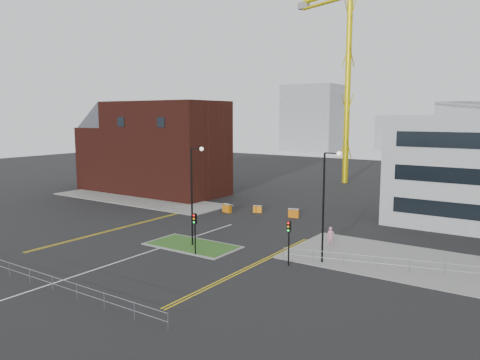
{
  "coord_description": "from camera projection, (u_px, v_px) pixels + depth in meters",
  "views": [
    {
      "loc": [
        29.15,
        -24.07,
        11.92
      ],
      "look_at": [
        0.97,
        17.29,
        5.0
      ],
      "focal_mm": 35.0,
      "sensor_mm": 36.0,
      "label": 1
    }
  ],
  "objects": [
    {
      "name": "yellow_left_a",
      "position": [
        127.0,
        226.0,
        50.8
      ],
      "size": [
        0.12,
        24.0,
        0.01
      ],
      "primitive_type": "cube",
      "color": "gold",
      "rests_on": "ground"
    },
    {
      "name": "yellow_left_b",
      "position": [
        129.0,
        226.0,
        50.64
      ],
      "size": [
        0.12,
        24.0,
        0.01
      ],
      "primitive_type": "cube",
      "color": "gold",
      "rests_on": "ground"
    },
    {
      "name": "brick_building",
      "position": [
        151.0,
        148.0,
        72.4
      ],
      "size": [
        24.2,
        10.07,
        14.24
      ],
      "color": "#441711",
      "rests_on": "ground"
    },
    {
      "name": "skyline_a",
      "position": [
        311.0,
        118.0,
        156.64
      ],
      "size": [
        18.0,
        12.0,
        22.0
      ],
      "primitive_type": "cube",
      "color": "gray",
      "rests_on": "ground"
    },
    {
      "name": "barrier_left",
      "position": [
        227.0,
        208.0,
        57.84
      ],
      "size": [
        1.31,
        0.66,
        1.06
      ],
      "color": "#C4640A",
      "rests_on": "ground"
    },
    {
      "name": "railing_front",
      "position": [
        41.0,
        276.0,
        32.58
      ],
      "size": [
        24.05,
        0.05,
        1.1
      ],
      "color": "gray",
      "rests_on": "ground"
    },
    {
      "name": "pedestrian",
      "position": [
        330.0,
        237.0,
        42.89
      ],
      "size": [
        0.77,
        0.64,
        1.8
      ],
      "primitive_type": "imported",
      "rotation": [
        0.0,
        0.0,
        0.39
      ],
      "color": "#CE859F",
      "rests_on": "ground"
    },
    {
      "name": "grass_island",
      "position": [
        193.0,
        245.0,
        43.02
      ],
      "size": [
        8.0,
        4.0,
        0.12
      ],
      "primitive_type": "cube",
      "color": "#2E541C",
      "rests_on": "ground"
    },
    {
      "name": "ground",
      "position": [
        109.0,
        265.0,
        37.6
      ],
      "size": [
        200.0,
        200.0,
        0.0
      ],
      "primitive_type": "plane",
      "color": "black",
      "rests_on": "ground"
    },
    {
      "name": "railing_right",
      "position": [
        409.0,
        263.0,
        35.47
      ],
      "size": [
        19.05,
        5.05,
        1.1
      ],
      "color": "gray",
      "rests_on": "ground"
    },
    {
      "name": "traffic_light_right",
      "position": [
        289.0,
        234.0,
        37.08
      ],
      "size": [
        0.28,
        0.33,
        3.65
      ],
      "color": "black",
      "rests_on": "ground"
    },
    {
      "name": "yellow_right_b",
      "position": [
        252.0,
        267.0,
        37.04
      ],
      "size": [
        0.12,
        20.0,
        0.01
      ],
      "primitive_type": "cube",
      "color": "gold",
      "rests_on": "ground"
    },
    {
      "name": "barrier_mid",
      "position": [
        258.0,
        209.0,
        57.72
      ],
      "size": [
        1.11,
        0.66,
        0.89
      ],
      "color": "orange",
      "rests_on": "ground"
    },
    {
      "name": "tower_crane",
      "position": [
        376.0,
        29.0,
        75.37
      ],
      "size": [
        49.45,
        20.96,
        37.29
      ],
      "color": "yellow",
      "rests_on": "ground"
    },
    {
      "name": "barrier_right",
      "position": [
        294.0,
        213.0,
        54.91
      ],
      "size": [
        1.31,
        0.7,
        1.05
      ],
      "color": "#CF670B",
      "rests_on": "ground"
    },
    {
      "name": "streetlamp_island",
      "position": [
        194.0,
        188.0,
        42.17
      ],
      "size": [
        1.46,
        0.36,
        9.18
      ],
      "color": "black",
      "rests_on": "ground"
    },
    {
      "name": "pavement_left",
      "position": [
        137.0,
        199.0,
        66.76
      ],
      "size": [
        28.0,
        8.0,
        0.12
      ],
      "primitive_type": "cube",
      "color": "slate",
      "rests_on": "ground"
    },
    {
      "name": "island_kerb",
      "position": [
        193.0,
        246.0,
        43.03
      ],
      "size": [
        8.6,
        4.6,
        0.08
      ],
      "primitive_type": "cube",
      "color": "slate",
      "rests_on": "ground"
    },
    {
      "name": "yellow_right_a",
      "position": [
        249.0,
        266.0,
        37.21
      ],
      "size": [
        0.12,
        20.0,
        0.01
      ],
      "primitive_type": "cube",
      "color": "gold",
      "rests_on": "ground"
    },
    {
      "name": "centre_line",
      "position": [
        128.0,
        259.0,
        39.23
      ],
      "size": [
        0.15,
        30.0,
        0.01
      ],
      "primitive_type": "cube",
      "color": "silver",
      "rests_on": "ground"
    },
    {
      "name": "streetlamp_right_near",
      "position": [
        326.0,
        198.0,
        37.11
      ],
      "size": [
        1.46,
        0.36,
        9.18
      ],
      "color": "black",
      "rests_on": "ground"
    },
    {
      "name": "traffic_light_island",
      "position": [
        195.0,
        226.0,
        39.91
      ],
      "size": [
        0.28,
        0.33,
        3.65
      ],
      "color": "black",
      "rests_on": "ground"
    },
    {
      "name": "skyline_d",
      "position": [
        425.0,
        133.0,
        155.84
      ],
      "size": [
        30.0,
        12.0,
        12.0
      ],
      "primitive_type": "cube",
      "color": "gray",
      "rests_on": "ground"
    },
    {
      "name": "railing_left",
      "position": [
        164.0,
        206.0,
        58.37
      ],
      "size": [
        6.05,
        0.05,
        1.1
      ],
      "color": "gray",
      "rests_on": "ground"
    },
    {
      "name": "pavement_right",
      "position": [
        437.0,
        267.0,
        36.78
      ],
      "size": [
        24.0,
        10.0,
        0.12
      ],
      "primitive_type": "cube",
      "color": "slate",
      "rests_on": "ground"
    }
  ]
}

